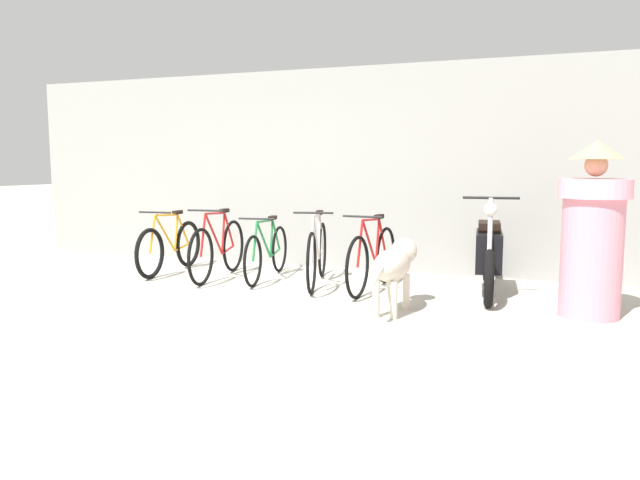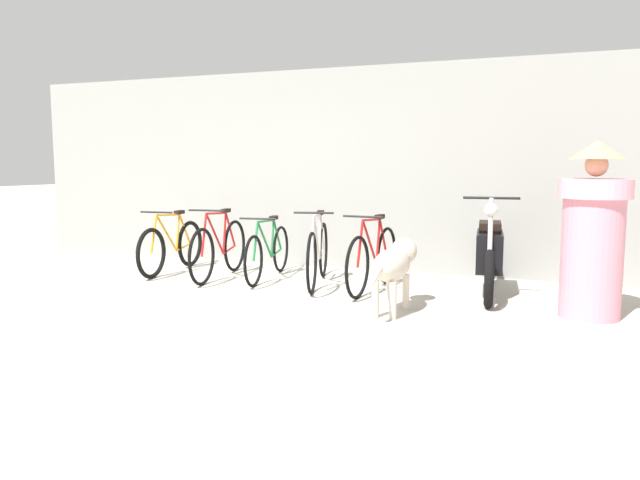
% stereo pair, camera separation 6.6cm
% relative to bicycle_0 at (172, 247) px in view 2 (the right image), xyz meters
% --- Properties ---
extents(ground_plane, '(60.00, 60.00, 0.00)m').
position_rel_bicycle_0_xyz_m(ground_plane, '(1.48, -1.79, -0.35)').
color(ground_plane, '#B7B2A5').
extents(shop_wall_back, '(9.33, 0.20, 2.76)m').
position_rel_bicycle_0_xyz_m(shop_wall_back, '(1.48, 1.28, 1.04)').
color(shop_wall_back, gray).
rests_on(shop_wall_back, ground).
extents(bicycle_0, '(0.46, 1.65, 0.85)m').
position_rel_bicycle_0_xyz_m(bicycle_0, '(0.00, 0.00, 0.00)').
color(bicycle_0, black).
rests_on(bicycle_0, ground).
extents(bicycle_1, '(0.46, 1.73, 0.91)m').
position_rel_bicycle_0_xyz_m(bicycle_1, '(0.82, -0.12, 0.03)').
color(bicycle_1, black).
rests_on(bicycle_1, ground).
extents(bicycle_2, '(0.46, 1.70, 0.81)m').
position_rel_bicycle_0_xyz_m(bicycle_2, '(1.43, 0.05, -0.00)').
color(bicycle_2, black).
rests_on(bicycle_2, ground).
extents(bicycle_3, '(0.58, 1.75, 0.92)m').
position_rel_bicycle_0_xyz_m(bicycle_3, '(2.17, -0.07, 0.04)').
color(bicycle_3, black).
rests_on(bicycle_3, ground).
extents(bicycle_4, '(0.46, 1.69, 0.90)m').
position_rel_bicycle_0_xyz_m(bicycle_4, '(2.88, -0.15, 0.03)').
color(bicycle_4, black).
rests_on(bicycle_4, ground).
extents(motorcycle, '(0.58, 1.99, 1.12)m').
position_rel_bicycle_0_xyz_m(motorcycle, '(4.15, 0.15, 0.10)').
color(motorcycle, black).
rests_on(motorcycle, ground).
extents(stray_dog, '(0.34, 1.24, 0.70)m').
position_rel_bicycle_0_xyz_m(stray_dog, '(3.39, -1.06, 0.13)').
color(stray_dog, beige).
rests_on(stray_dog, ground).
extents(person_in_robes, '(0.83, 0.83, 1.68)m').
position_rel_bicycle_0_xyz_m(person_in_robes, '(5.18, -0.59, 0.49)').
color(person_in_robes, pink).
rests_on(person_in_robes, ground).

